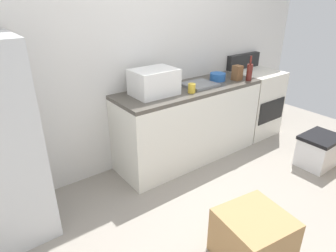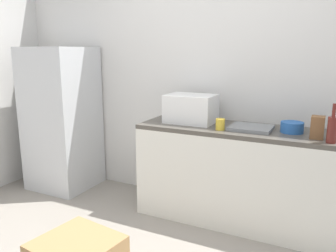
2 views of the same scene
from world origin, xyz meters
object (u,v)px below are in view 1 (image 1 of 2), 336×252
object	(u,v)px
stove_oven	(253,101)
coffee_mug	(192,88)
knife_block	(237,73)
cardboard_box_large	(253,238)
mixing_bowl	(218,77)
storage_bin	(318,150)
microwave	(154,82)
wine_bottle	(250,72)

from	to	relation	value
stove_oven	coffee_mug	size ratio (longest dim) A/B	11.00
coffee_mug	knife_block	distance (m)	0.78
knife_block	cardboard_box_large	bearing A→B (deg)	-133.26
coffee_mug	cardboard_box_large	bearing A→B (deg)	-111.15
mixing_bowl	storage_bin	distance (m)	1.47
microwave	knife_block	size ratio (longest dim) A/B	2.56
mixing_bowl	cardboard_box_large	bearing A→B (deg)	-125.96
mixing_bowl	cardboard_box_large	distance (m)	1.99
knife_block	coffee_mug	bearing A→B (deg)	-176.47
wine_bottle	knife_block	distance (m)	0.15
cardboard_box_large	storage_bin	size ratio (longest dim) A/B	1.05
cardboard_box_large	storage_bin	xyz separation A→B (m)	(1.72, 0.41, -0.01)
stove_oven	storage_bin	xyz separation A→B (m)	(-0.12, -1.08, -0.27)
microwave	storage_bin	xyz separation A→B (m)	(1.57, -1.10, -0.84)
wine_bottle	cardboard_box_large	xyz separation A→B (m)	(-1.39, -1.27, -0.81)
mixing_bowl	cardboard_box_large	xyz separation A→B (m)	(-1.09, -1.50, -0.74)
microwave	coffee_mug	bearing A→B (deg)	-28.19
stove_oven	microwave	world-z (taller)	microwave
cardboard_box_large	mixing_bowl	bearing A→B (deg)	54.04
stove_oven	cardboard_box_large	xyz separation A→B (m)	(-1.85, -1.49, -0.26)
storage_bin	stove_oven	bearing A→B (deg)	83.47
wine_bottle	cardboard_box_large	distance (m)	2.05
coffee_mug	stove_oven	bearing A→B (deg)	7.15
wine_bottle	knife_block	bearing A→B (deg)	136.07
cardboard_box_large	storage_bin	distance (m)	1.77
knife_block	cardboard_box_large	xyz separation A→B (m)	(-1.29, -1.37, -0.79)
coffee_mug	microwave	bearing A→B (deg)	151.81
mixing_bowl	stove_oven	bearing A→B (deg)	-0.77
stove_oven	cardboard_box_large	distance (m)	2.38
cardboard_box_large	microwave	bearing A→B (deg)	84.17
coffee_mug	knife_block	size ratio (longest dim) A/B	0.56
microwave	knife_block	xyz separation A→B (m)	(1.13, -0.14, -0.05)
stove_oven	cardboard_box_large	bearing A→B (deg)	-141.16
wine_bottle	mixing_bowl	xyz separation A→B (m)	(-0.30, 0.23, -0.06)
mixing_bowl	wine_bottle	bearing A→B (deg)	-37.05
microwave	cardboard_box_large	xyz separation A→B (m)	(-0.15, -1.51, -0.83)
wine_bottle	coffee_mug	xyz separation A→B (m)	(-0.88, 0.05, -0.06)
knife_block	storage_bin	xyz separation A→B (m)	(0.44, -0.96, -0.80)
stove_oven	wine_bottle	size ratio (longest dim) A/B	3.67
knife_block	storage_bin	world-z (taller)	knife_block
storage_bin	wine_bottle	bearing A→B (deg)	111.13
mixing_bowl	storage_bin	bearing A→B (deg)	-59.70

